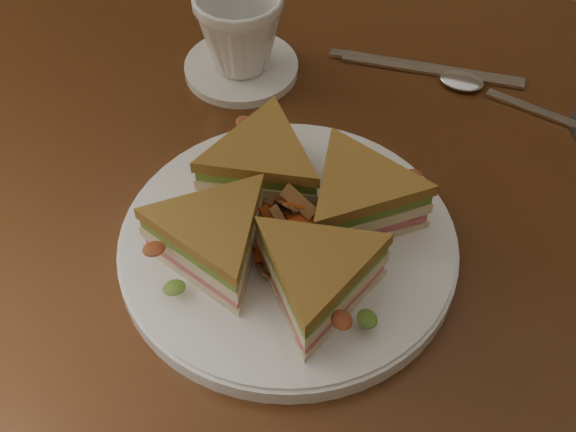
{
  "coord_description": "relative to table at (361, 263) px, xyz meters",
  "views": [
    {
      "loc": [
        0.12,
        -0.5,
        1.32
      ],
      "look_at": [
        -0.05,
        -0.09,
        0.8
      ],
      "focal_mm": 50.0,
      "sensor_mm": 36.0,
      "label": 1
    }
  ],
  "objects": [
    {
      "name": "saucer",
      "position": [
        -0.19,
        0.13,
        0.1
      ],
      "size": [
        0.12,
        0.12,
        0.01
      ],
      "primitive_type": "cylinder",
      "color": "white",
      "rests_on": "table"
    },
    {
      "name": "plate",
      "position": [
        -0.05,
        -0.09,
        0.11
      ],
      "size": [
        0.3,
        0.3,
        0.02
      ],
      "primitive_type": "cylinder",
      "color": "white",
      "rests_on": "table"
    },
    {
      "name": "crisps_mound",
      "position": [
        -0.05,
        -0.09,
        0.14
      ],
      "size": [
        0.09,
        0.09,
        0.05
      ],
      "primitive_type": null,
      "color": "#C54B19",
      "rests_on": "plate"
    },
    {
      "name": "sandwich_wedges",
      "position": [
        -0.05,
        -0.09,
        0.14
      ],
      "size": [
        0.28,
        0.28,
        0.06
      ],
      "color": "beige",
      "rests_on": "plate"
    },
    {
      "name": "knife",
      "position": [
        -0.01,
        0.2,
        0.1
      ],
      "size": [
        0.21,
        0.04,
        0.0
      ],
      "rotation": [
        0.0,
        0.0,
        0.14
      ],
      "color": "silver",
      "rests_on": "table"
    },
    {
      "name": "table",
      "position": [
        0.0,
        0.0,
        0.0
      ],
      "size": [
        1.2,
        0.8,
        0.75
      ],
      "color": "#361B0C",
      "rests_on": "ground"
    },
    {
      "name": "coffee_cup",
      "position": [
        -0.19,
        0.13,
        0.15
      ],
      "size": [
        0.12,
        0.12,
        0.09
      ],
      "primitive_type": "imported",
      "rotation": [
        0.0,
        0.0,
        0.36
      ],
      "color": "white",
      "rests_on": "saucer"
    },
    {
      "name": "spoon",
      "position": [
        0.06,
        0.19,
        0.1
      ],
      "size": [
        0.18,
        0.05,
        0.01
      ],
      "rotation": [
        0.0,
        0.0,
        -0.17
      ],
      "color": "silver",
      "rests_on": "table"
    }
  ]
}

